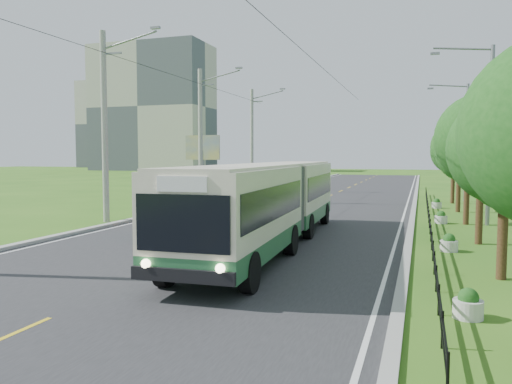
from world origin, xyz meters
The scene contains 28 objects.
ground centered at (0.00, 0.00, 0.00)m, with size 240.00×240.00×0.00m, color #2F6417.
road centered at (0.00, 20.00, 0.01)m, with size 14.00×120.00×0.02m, color #28282B.
curb_left centered at (-7.20, 20.00, 0.07)m, with size 0.40×120.00×0.15m, color #9E9E99.
curb_right centered at (7.15, 20.00, 0.05)m, with size 0.30×120.00×0.10m, color #9E9E99.
edge_line_left centered at (-6.65, 20.00, 0.02)m, with size 0.12×120.00×0.00m, color silver.
edge_line_right centered at (6.65, 20.00, 0.02)m, with size 0.12×120.00×0.00m, color silver.
centre_dash centered at (0.00, 0.00, 0.02)m, with size 0.12×2.20×0.00m, color yellow.
railing_right centered at (8.00, 14.00, 0.30)m, with size 0.04×40.00×0.60m, color black.
pole_near centered at (-8.26, 9.00, 5.09)m, with size 3.51×0.32×10.00m.
pole_mid centered at (-8.26, 21.00, 5.09)m, with size 3.51×0.32×10.00m.
pole_far centered at (-8.26, 33.00, 5.09)m, with size 3.51×0.32×10.00m.
tree_second centered at (9.86, 2.14, 3.52)m, with size 3.18×3.26×5.30m.
tree_third centered at (9.86, 8.14, 3.99)m, with size 3.60×3.62×6.00m.
tree_fourth centered at (9.86, 14.14, 3.59)m, with size 3.24×3.31×5.40m.
tree_fifth centered at (9.86, 20.14, 3.85)m, with size 3.48×3.52×5.80m.
tree_back centered at (9.86, 26.14, 3.65)m, with size 3.30×3.36×5.50m.
streetlight_mid centered at (10.64, 14.00, 4.90)m, with size 3.02×0.20×9.07m.
streetlight_far centered at (10.64, 28.00, 4.90)m, with size 3.02×0.20×9.07m.
planter_front centered at (8.60, -2.00, 0.29)m, with size 0.64×0.64×0.67m.
planter_near centered at (8.60, 6.00, 0.29)m, with size 0.64×0.64×0.67m.
planter_mid centered at (8.60, 14.00, 0.29)m, with size 0.64×0.64×0.67m.
planter_far centered at (8.60, 22.00, 0.29)m, with size 0.64×0.64×0.67m.
billboard_left centered at (-9.50, 24.00, 3.87)m, with size 3.00×0.20×5.20m.
billboard_right centered at (12.30, 20.00, 5.34)m, with size 0.24×6.00×7.30m.
apartment_near centered at (-55.00, 95.00, 15.00)m, with size 28.00×14.00×30.00m, color #B7B2A3.
apartment_far centered at (-80.00, 120.00, 13.00)m, with size 24.00×14.00×26.00m, color #B7B2A3.
bus centered at (1.99, 4.93, 1.89)m, with size 3.31×16.34×3.14m.
dump_truck centered at (-2.27, 7.34, 1.52)m, with size 2.64×6.44×2.68m.
Camera 1 is at (7.57, -13.52, 3.52)m, focal length 35.00 mm.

